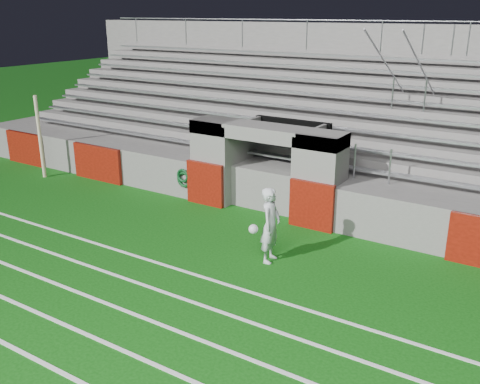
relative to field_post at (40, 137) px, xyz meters
The scene contains 6 objects.
ground 8.85m from the field_post, 14.28° to the right, with size 90.00×90.00×0.00m, color #0C490C.
field_post is the anchor object (origin of this frame).
field_markings 11.17m from the field_post, 40.23° to the right, with size 28.00×8.09×0.01m.
stadium_structure 10.26m from the field_post, 34.52° to the left, with size 26.00×8.48×5.42m.
goalkeeper_with_ball 10.42m from the field_post, ahead, with size 0.67×0.79×1.85m.
hose_coil 5.92m from the field_post, ahead, with size 0.54×0.14×0.63m.
Camera 1 is at (7.52, -9.70, 5.75)m, focal length 40.00 mm.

